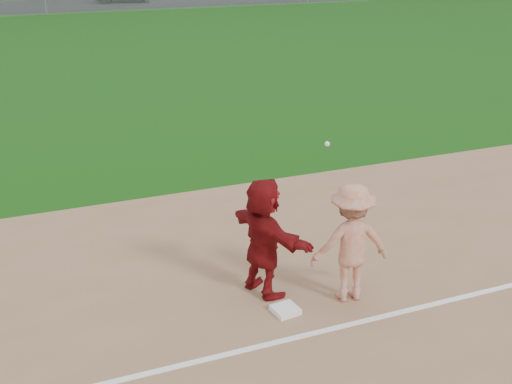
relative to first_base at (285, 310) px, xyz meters
name	(u,v)px	position (x,y,z in m)	size (l,w,h in m)	color
ground	(293,306)	(0.20, 0.15, -0.06)	(160.00, 160.00, 0.00)	#13470D
foul_line	(317,332)	(0.20, -0.65, -0.04)	(60.00, 0.10, 0.01)	white
parking_asphalt	(39,6)	(0.20, 46.15, -0.06)	(120.00, 10.00, 0.01)	black
first_base	(285,310)	(0.00, 0.00, 0.00)	(0.36, 0.36, 0.08)	white
base_runner	(264,237)	(-0.07, 0.68, 0.91)	(1.76, 0.56, 1.90)	maroon
first_base_play	(351,243)	(1.07, 0.04, 0.89)	(1.30, 0.88, 2.61)	#A8A9AB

